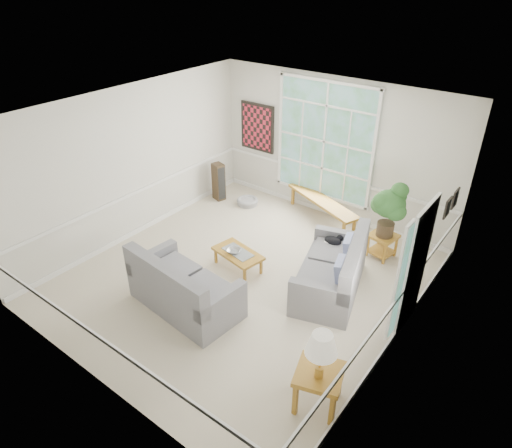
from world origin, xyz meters
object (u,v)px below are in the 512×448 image
at_px(loveseat_front, 185,281).
at_px(end_table, 382,245).
at_px(side_table, 318,388).
at_px(loveseat_right, 331,266).
at_px(coffee_table, 238,260).

relative_size(loveseat_front, end_table, 3.93).
relative_size(end_table, side_table, 0.80).
relative_size(loveseat_right, loveseat_front, 1.00).
bearing_deg(end_table, side_table, -78.50).
height_order(loveseat_right, side_table, loveseat_right).
relative_size(loveseat_right, coffee_table, 1.97).
distance_m(loveseat_front, side_table, 2.71).
bearing_deg(coffee_table, loveseat_right, 26.27).
distance_m(loveseat_right, coffee_table, 1.73).
xyz_separation_m(loveseat_front, coffee_table, (0.01, 1.32, -0.32)).
distance_m(loveseat_front, coffee_table, 1.36).
relative_size(loveseat_right, side_table, 3.15).
xyz_separation_m(loveseat_right, coffee_table, (-1.64, -0.46, -0.32)).
height_order(coffee_table, side_table, side_table).
bearing_deg(loveseat_right, side_table, -81.13).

